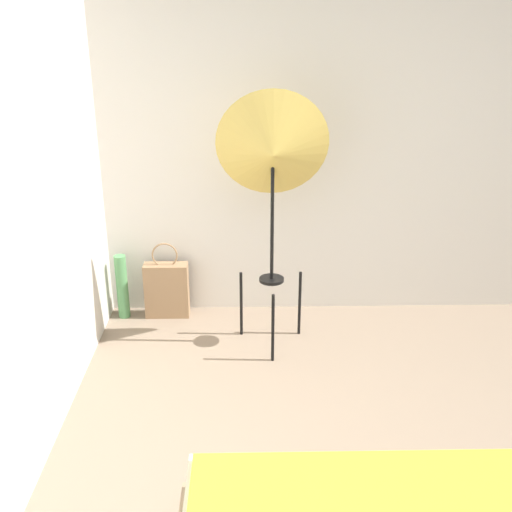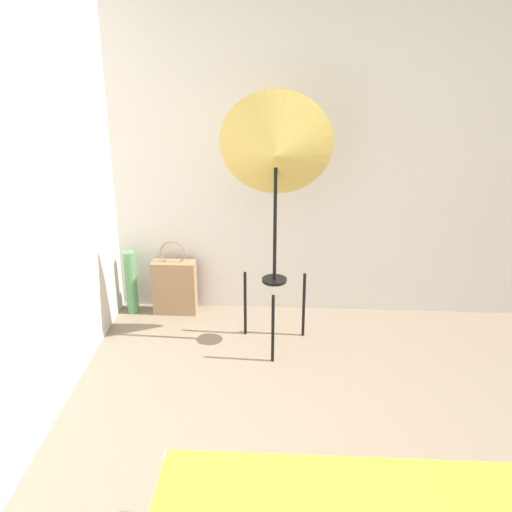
% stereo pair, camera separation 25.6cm
% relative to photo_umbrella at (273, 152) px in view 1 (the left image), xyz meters
% --- Properties ---
extents(wall_back, '(8.00, 0.05, 2.60)m').
position_rel_photo_umbrella_xyz_m(wall_back, '(0.39, 0.55, 0.02)').
color(wall_back, silver).
rests_on(wall_back, ground_plane).
extents(wall_side_left, '(0.05, 8.00, 2.60)m').
position_rel_photo_umbrella_xyz_m(wall_side_left, '(-1.18, -0.80, 0.02)').
color(wall_side_left, silver).
rests_on(wall_side_left, ground_plane).
extents(photo_umbrella, '(0.69, 0.41, 1.65)m').
position_rel_photo_umbrella_xyz_m(photo_umbrella, '(0.00, 0.00, 0.00)').
color(photo_umbrella, black).
rests_on(photo_umbrella, ground_plane).
extents(tote_bag, '(0.31, 0.12, 0.56)m').
position_rel_photo_umbrella_xyz_m(tote_bag, '(-0.73, 0.41, -1.08)').
color(tote_bag, '#9E7A56').
rests_on(tote_bag, ground_plane).
extents(paper_roll, '(0.08, 0.08, 0.47)m').
position_rel_photo_umbrella_xyz_m(paper_roll, '(-1.05, 0.40, -1.05)').
color(paper_roll, '#56995B').
rests_on(paper_roll, ground_plane).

